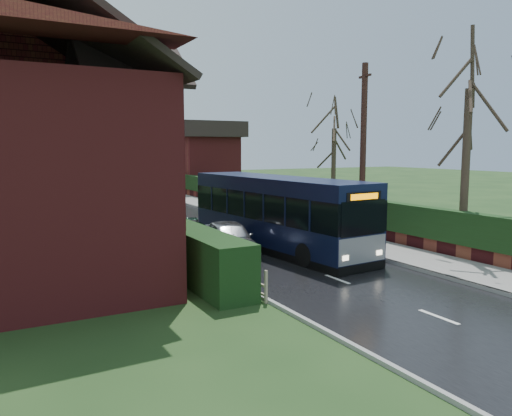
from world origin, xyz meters
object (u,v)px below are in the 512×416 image
brick_house (10,140)px  bus (277,214)px  bus_stop_sign (288,199)px  car_green (193,242)px  telegraph_pole (363,153)px  car_silver (229,239)px

brick_house → bus: (9.54, -1.72, -2.91)m
bus → bus_stop_sign: bearing=45.9°
bus → car_green: (-3.70, -0.11, -0.82)m
bus → brick_house: bearing=164.8°
bus → car_green: size_ratio=2.21×
car_green → bus_stop_sign: (6.10, 3.06, 1.05)m
car_green → bus_stop_sign: size_ratio=1.73×
bus_stop_sign → bus: bearing=-152.2°
brick_house → bus_stop_sign: size_ratio=5.66×
car_green → bus: bearing=7.1°
telegraph_pole → brick_house: bearing=-176.1°
bus_stop_sign → telegraph_pole: telegraph_pole is taller
brick_house → bus_stop_sign: bearing=5.9°
brick_house → car_silver: size_ratio=3.66×
bus → car_silver: bus is taller
bus_stop_sign → car_green: bearing=-176.4°
car_silver → telegraph_pole: (6.30, -0.19, 3.21)m
car_silver → bus_stop_sign: size_ratio=1.55×
car_silver → bus_stop_sign: bus_stop_sign is taller
bus → telegraph_pole: 4.70m
car_silver → telegraph_pole: telegraph_pole is taller
brick_house → car_green: bearing=-17.5°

